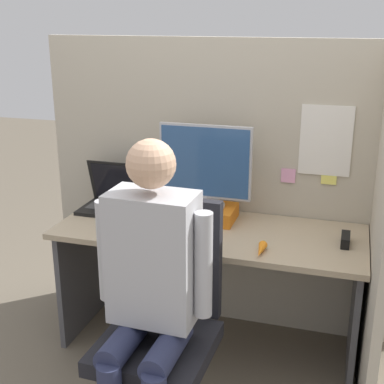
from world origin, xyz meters
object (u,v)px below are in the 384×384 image
Objects in this scene: office_chair at (163,318)px; laptop at (115,201)px; paper_box at (205,213)px; monitor at (205,166)px; person at (149,284)px; carrot_toy at (261,250)px; stapler at (345,240)px.

laptop is at bearing 126.33° from office_chair.
laptop is (-0.53, 0.00, 0.01)m from paper_box.
person is at bearing -87.98° from monitor.
monitor is (0.00, 0.00, 0.26)m from paper_box.
paper_box is at bearing -0.10° from laptop.
laptop is at bearing 121.56° from person.
paper_box is 0.52m from carrot_toy.
carrot_toy is at bearing -148.51° from stapler.
laptop reaches higher than stapler.
paper_box is at bearing 136.11° from carrot_toy.
monitor reaches higher than office_chair.
monitor is at bearing 0.20° from laptop.
office_chair is 0.77× the size of person.
office_chair is (0.03, -0.76, -0.20)m from paper_box.
stapler is at bearing 31.49° from carrot_toy.
monitor reaches higher than paper_box.
paper_box reaches higher than carrot_toy.
monitor is 0.81m from stapler.
stapler is at bearing -9.96° from monitor.
office_chair reaches higher than carrot_toy.
paper_box is at bearing 170.24° from stapler.
person is at bearing -121.31° from carrot_toy.
laptop reaches higher than paper_box.
paper_box is 0.67× the size of monitor.
paper_box is at bearing 92.08° from office_chair.
paper_box is 2.12× the size of carrot_toy.
paper_box is 0.92m from person.
office_chair reaches higher than laptop.
stapler is 0.10× the size of person.
carrot_toy is 0.15× the size of office_chair.
stapler is (1.28, -0.13, -0.03)m from laptop.
stapler is at bearing 41.22° from office_chair.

